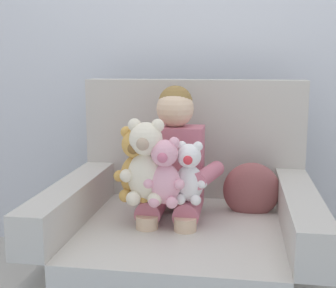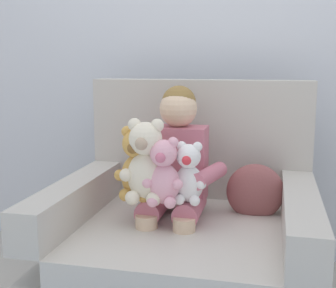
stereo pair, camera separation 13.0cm
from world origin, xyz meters
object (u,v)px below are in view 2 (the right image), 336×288
armchair (186,245)px  plush_cream (146,164)px  plush_white (189,174)px  seated_child (175,169)px  plush_honey (137,165)px  throw_pillow (255,192)px  plush_pink (164,173)px

armchair → plush_cream: (-0.14, -0.14, 0.40)m
plush_white → armchair: bearing=123.4°
plush_white → seated_child: bearing=139.2°
plush_honey → plush_cream: bearing=-35.1°
seated_child → throw_pillow: bearing=19.4°
plush_honey → throw_pillow: bearing=28.7°
armchair → seated_child: size_ratio=1.34×
seated_child → plush_pink: seated_child is taller
seated_child → plush_white: bearing=-56.1°
seated_child → plush_cream: bearing=-111.9°
plush_white → plush_pink: (-0.09, -0.05, 0.01)m
plush_white → throw_pillow: bearing=62.6°
seated_child → plush_honey: (-0.13, -0.14, 0.04)m
armchair → plush_pink: size_ratio=3.92×
armchair → plush_pink: 0.41m
plush_pink → plush_honey: 0.14m
plush_cream → plush_honey: plush_cream is taller
plush_cream → plush_honey: bearing=143.3°
armchair → plush_cream: 0.45m
plush_white → plush_cream: size_ratio=0.73×
plush_white → plush_honey: plush_honey is taller
plush_cream → seated_child: bearing=65.3°
plush_white → plush_pink: plush_pink is taller
armchair → throw_pillow: bearing=25.1°
plush_white → plush_honey: 0.22m
plush_cream → plush_pink: size_ratio=1.24×
plush_pink → plush_white: bearing=27.9°
plush_honey → seated_child: bearing=48.8°
seated_child → plush_honey: seated_child is taller
armchair → throw_pillow: (0.29, 0.14, 0.23)m
plush_pink → plush_honey: bearing=155.5°
armchair → seated_child: bearing=148.6°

